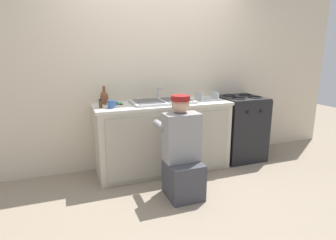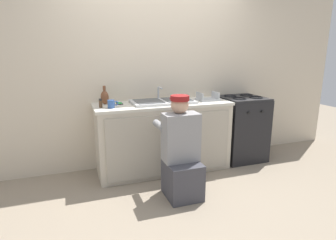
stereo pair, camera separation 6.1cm
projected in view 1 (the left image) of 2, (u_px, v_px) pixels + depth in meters
The scene contains 12 objects.
ground_plane at pixel (171, 178), 3.54m from camera, with size 12.00×12.00×0.00m, color gray.
back_wall at pixel (154, 74), 3.84m from camera, with size 6.00×0.10×2.50m, color beige.
counter_cabinet at pixel (163, 138), 3.70m from camera, with size 1.71×0.62×0.87m.
countertop at pixel (163, 104), 3.60m from camera, with size 1.75×0.62×0.03m, color beige.
sink_double_basin at pixel (162, 101), 3.60m from camera, with size 0.80×0.44×0.19m.
stove_range at pixel (240, 128), 4.11m from camera, with size 0.61×0.62×0.93m.
plumber_person at pixel (182, 155), 3.02m from camera, with size 0.42×0.61×1.10m.
coffee_mug at pixel (111, 104), 3.25m from camera, with size 0.13×0.08×0.09m.
vase_decorative at pixel (104, 97), 3.47m from camera, with size 0.10×0.10×0.23m.
dish_rack_tray at pixel (207, 98), 3.79m from camera, with size 0.28×0.22×0.11m.
spice_bottle_pepper at pixel (101, 104), 3.27m from camera, with size 0.04×0.04×0.10m.
cell_phone at pixel (119, 103), 3.52m from camera, with size 0.07×0.14×0.01m.
Camera 1 is at (-1.18, -3.05, 1.55)m, focal length 30.00 mm.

